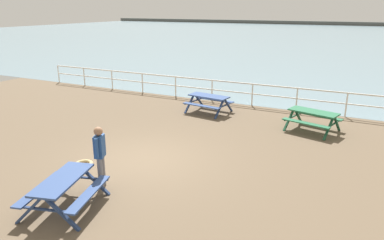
{
  "coord_description": "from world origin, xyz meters",
  "views": [
    {
      "loc": [
        5.94,
        -8.59,
        4.56
      ],
      "look_at": [
        0.63,
        2.1,
        0.8
      ],
      "focal_mm": 33.79,
      "sensor_mm": 36.0,
      "label": 1
    }
  ],
  "objects_px": {
    "picnic_table_mid_centre": "(209,100)",
    "visitor": "(100,153)",
    "picnic_table_near_left": "(313,116)",
    "picnic_table_near_right": "(64,186)"
  },
  "relations": [
    {
      "from": "picnic_table_near_right",
      "to": "picnic_table_near_left",
      "type": "bearing_deg",
      "value": -42.58
    },
    {
      "from": "visitor",
      "to": "picnic_table_near_left",
      "type": "bearing_deg",
      "value": 36.4
    },
    {
      "from": "picnic_table_near_right",
      "to": "visitor",
      "type": "height_order",
      "value": "visitor"
    },
    {
      "from": "picnic_table_near_left",
      "to": "picnic_table_mid_centre",
      "type": "distance_m",
      "value": 4.6
    },
    {
      "from": "picnic_table_near_right",
      "to": "picnic_table_mid_centre",
      "type": "height_order",
      "value": "same"
    },
    {
      "from": "picnic_table_near_left",
      "to": "visitor",
      "type": "bearing_deg",
      "value": -105.77
    },
    {
      "from": "picnic_table_near_right",
      "to": "picnic_table_mid_centre",
      "type": "relative_size",
      "value": 1.07
    },
    {
      "from": "visitor",
      "to": "picnic_table_mid_centre",
      "type": "bearing_deg",
      "value": 69.57
    },
    {
      "from": "picnic_table_near_left",
      "to": "picnic_table_near_right",
      "type": "height_order",
      "value": "same"
    },
    {
      "from": "picnic_table_mid_centre",
      "to": "visitor",
      "type": "distance_m",
      "value": 7.7
    }
  ]
}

